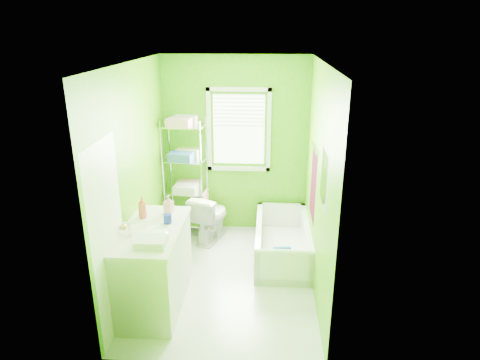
# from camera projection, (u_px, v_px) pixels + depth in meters

# --- Properties ---
(ground) EXTENTS (2.90, 2.90, 0.00)m
(ground) POSITION_uv_depth(u_px,v_px,m) (227.00, 278.00, 5.33)
(ground) COLOR silver
(ground) RESTS_ON ground
(room_envelope) EXTENTS (2.14, 2.94, 2.62)m
(room_envelope) POSITION_uv_depth(u_px,v_px,m) (226.00, 160.00, 4.80)
(room_envelope) COLOR #4A9F07
(room_envelope) RESTS_ON ground
(window) EXTENTS (0.92, 0.05, 1.22)m
(window) POSITION_uv_depth(u_px,v_px,m) (239.00, 126.00, 6.11)
(window) COLOR white
(window) RESTS_ON ground
(door) EXTENTS (0.09, 0.80, 2.00)m
(door) POSITION_uv_depth(u_px,v_px,m) (109.00, 242.00, 4.12)
(door) COLOR white
(door) RESTS_ON ground
(right_wall_decor) EXTENTS (0.04, 1.48, 1.17)m
(right_wall_decor) POSITION_uv_depth(u_px,v_px,m) (317.00, 181.00, 4.79)
(right_wall_decor) COLOR #48081A
(right_wall_decor) RESTS_ON ground
(bathtub) EXTENTS (0.71, 1.52, 0.49)m
(bathtub) POSITION_uv_depth(u_px,v_px,m) (282.00, 246.00, 5.77)
(bathtub) COLOR white
(bathtub) RESTS_ON ground
(toilet) EXTENTS (0.60, 0.80, 0.72)m
(toilet) POSITION_uv_depth(u_px,v_px,m) (210.00, 217.00, 6.18)
(toilet) COLOR white
(toilet) RESTS_ON ground
(vanity) EXTENTS (0.63, 1.24, 1.18)m
(vanity) POSITION_uv_depth(u_px,v_px,m) (154.00, 265.00, 4.69)
(vanity) COLOR silver
(vanity) RESTS_ON ground
(wire_shelf_unit) EXTENTS (0.63, 0.50, 1.77)m
(wire_shelf_unit) POSITION_uv_depth(u_px,v_px,m) (186.00, 163.00, 6.18)
(wire_shelf_unit) COLOR silver
(wire_shelf_unit) RESTS_ON ground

